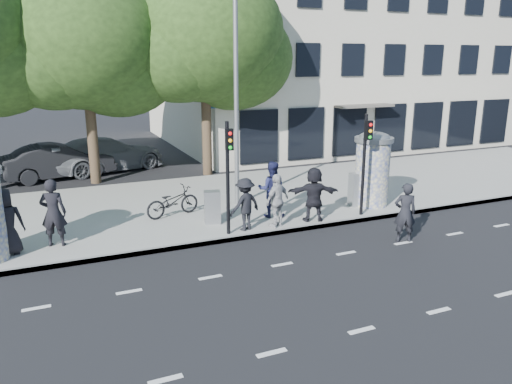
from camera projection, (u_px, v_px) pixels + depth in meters
name	position (u px, v px, depth m)	size (l,w,h in m)	color
ground	(308.00, 286.00, 11.97)	(120.00, 120.00, 0.00)	black
sidewalk	(210.00, 203.00, 18.60)	(40.00, 8.00, 0.15)	gray
curb	(251.00, 236.00, 15.10)	(40.00, 0.10, 0.16)	slate
lane_dash_near	(362.00, 330.00, 10.03)	(32.00, 0.12, 0.01)	silver
lane_dash_far	(282.00, 265.00, 13.21)	(32.00, 0.12, 0.01)	silver
ad_column_right	(372.00, 167.00, 17.74)	(1.36, 1.36, 2.65)	beige
traffic_pole_near	(228.00, 167.00, 14.52)	(0.22, 0.31, 3.40)	black
traffic_pole_far	(365.00, 155.00, 16.37)	(0.22, 0.31, 3.40)	black
street_lamp	(237.00, 73.00, 16.91)	(0.25, 0.93, 8.00)	slate
tree_near_left	(84.00, 38.00, 20.30)	(6.80, 6.80, 8.97)	#38281C
tree_center	(204.00, 34.00, 21.80)	(7.00, 7.00, 9.30)	#38281C
building	(321.00, 47.00, 32.73)	(20.30, 15.85, 12.00)	beige
ped_a	(6.00, 222.00, 13.29)	(0.90, 0.58, 1.83)	black
ped_b	(53.00, 213.00, 13.91)	(0.71, 0.47, 1.94)	black
ped_c	(272.00, 189.00, 16.51)	(0.91, 0.71, 1.88)	#1B1E44
ped_d	(245.00, 204.00, 15.25)	(1.06, 0.61, 1.64)	black
ped_e	(277.00, 201.00, 15.52)	(1.00, 0.57, 1.70)	#A5A5A8
ped_f	(314.00, 194.00, 16.09)	(1.66, 0.60, 1.79)	black
man_road	(405.00, 213.00, 14.67)	(0.65, 0.43, 1.79)	black
bicycle	(173.00, 202.00, 16.66)	(1.90, 0.66, 1.00)	black
cabinet_left	(212.00, 207.00, 15.94)	(0.51, 0.37, 1.06)	gray
cabinet_right	(358.00, 189.00, 17.84)	(0.57, 0.42, 1.20)	gray
car_mid	(59.00, 161.00, 22.49)	(4.81, 1.68, 1.59)	black
car_right	(106.00, 154.00, 23.97)	(5.64, 2.29, 1.64)	slate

